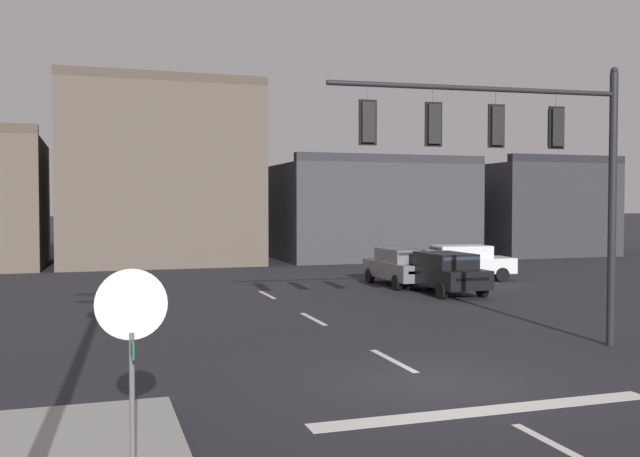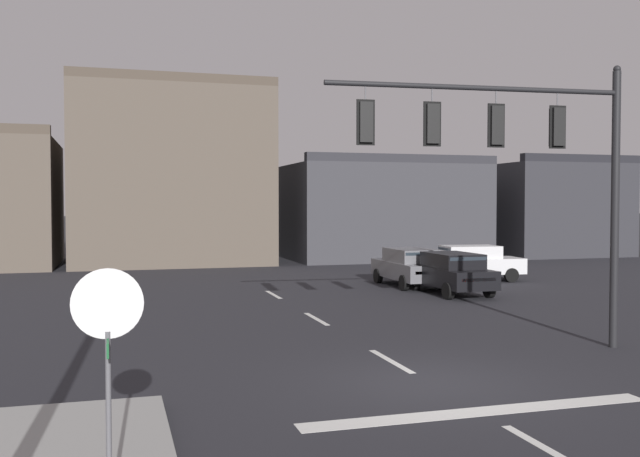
{
  "view_description": "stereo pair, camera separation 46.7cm",
  "coord_description": "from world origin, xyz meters",
  "px_view_note": "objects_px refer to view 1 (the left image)",
  "views": [
    {
      "loc": [
        -6.38,
        -12.41,
        3.52
      ],
      "look_at": [
        -0.93,
        4.45,
        2.89
      ],
      "focal_mm": 39.58,
      "sensor_mm": 36.0,
      "label": 1
    },
    {
      "loc": [
        -5.93,
        -12.55,
        3.52
      ],
      "look_at": [
        -0.93,
        4.45,
        2.89
      ],
      "focal_mm": 39.58,
      "sensor_mm": 36.0,
      "label": 2
    }
  ],
  "objects_px": {
    "car_lot_farside": "(444,272)",
    "car_lot_middle": "(402,266)",
    "stop_sign": "(132,333)",
    "car_lot_nearside": "(463,262)",
    "signal_mast_near_side": "(520,150)"
  },
  "relations": [
    {
      "from": "signal_mast_near_side",
      "to": "car_lot_middle",
      "type": "height_order",
      "value": "signal_mast_near_side"
    },
    {
      "from": "signal_mast_near_side",
      "to": "car_lot_farside",
      "type": "relative_size",
      "value": 1.64
    },
    {
      "from": "car_lot_middle",
      "to": "stop_sign",
      "type": "bearing_deg",
      "value": -121.59
    },
    {
      "from": "car_lot_nearside",
      "to": "stop_sign",
      "type": "bearing_deg",
      "value": -127.03
    },
    {
      "from": "car_lot_nearside",
      "to": "car_lot_middle",
      "type": "relative_size",
      "value": 1.03
    },
    {
      "from": "signal_mast_near_side",
      "to": "car_lot_farside",
      "type": "bearing_deg",
      "value": 71.55
    },
    {
      "from": "car_lot_nearside",
      "to": "car_lot_farside",
      "type": "relative_size",
      "value": 1.02
    },
    {
      "from": "car_lot_farside",
      "to": "car_lot_middle",
      "type": "bearing_deg",
      "value": 99.86
    },
    {
      "from": "car_lot_middle",
      "to": "car_lot_farside",
      "type": "relative_size",
      "value": 1.0
    },
    {
      "from": "signal_mast_near_side",
      "to": "car_lot_middle",
      "type": "distance_m",
      "value": 13.87
    },
    {
      "from": "signal_mast_near_side",
      "to": "car_lot_nearside",
      "type": "xyz_separation_m",
      "value": [
        6.47,
        14.08,
        -3.93
      ]
    },
    {
      "from": "signal_mast_near_side",
      "to": "stop_sign",
      "type": "distance_m",
      "value": 11.82
    },
    {
      "from": "stop_sign",
      "to": "car_lot_nearside",
      "type": "xyz_separation_m",
      "value": [
        15.76,
        20.89,
        -1.29
      ]
    },
    {
      "from": "signal_mast_near_side",
      "to": "stop_sign",
      "type": "relative_size",
      "value": 2.59
    },
    {
      "from": "car_lot_nearside",
      "to": "car_lot_middle",
      "type": "distance_m",
      "value": 3.75
    }
  ]
}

